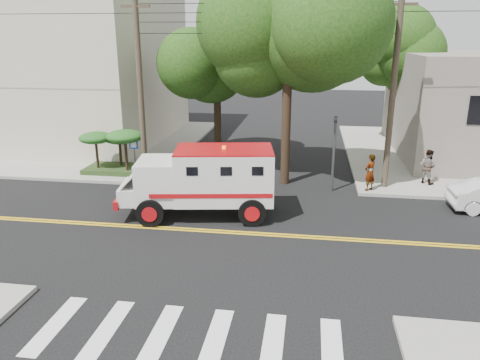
# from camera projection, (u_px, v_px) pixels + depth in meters

# --- Properties ---
(ground) EXTENTS (100.00, 100.00, 0.00)m
(ground) POSITION_uv_depth(u_px,v_px,m) (234.00, 233.00, 17.62)
(ground) COLOR black
(ground) RESTS_ON ground
(sidewalk_nw) EXTENTS (17.00, 17.00, 0.15)m
(sidewalk_nw) POSITION_uv_depth(u_px,v_px,m) (73.00, 142.00, 32.28)
(sidewalk_nw) COLOR gray
(sidewalk_nw) RESTS_ON ground
(building_left) EXTENTS (16.00, 14.00, 10.00)m
(building_left) POSITION_uv_depth(u_px,v_px,m) (49.00, 65.00, 32.49)
(building_left) COLOR beige
(building_left) RESTS_ON sidewalk_nw
(utility_pole_left) EXTENTS (0.28, 0.28, 9.00)m
(utility_pole_left) POSITION_uv_depth(u_px,v_px,m) (140.00, 91.00, 22.76)
(utility_pole_left) COLOR #382D23
(utility_pole_left) RESTS_ON ground
(utility_pole_right) EXTENTS (0.28, 0.28, 9.00)m
(utility_pole_right) POSITION_uv_depth(u_px,v_px,m) (393.00, 95.00, 21.24)
(utility_pole_right) COLOR #382D23
(utility_pole_right) RESTS_ON ground
(tree_main) EXTENTS (6.08, 5.70, 9.85)m
(tree_main) POSITION_uv_depth(u_px,v_px,m) (298.00, 33.00, 21.07)
(tree_main) COLOR black
(tree_main) RESTS_ON ground
(tree_left) EXTENTS (4.48, 4.20, 7.70)m
(tree_left) POSITION_uv_depth(u_px,v_px,m) (221.00, 60.00, 27.44)
(tree_left) COLOR black
(tree_left) RESTS_ON ground
(tree_right) EXTENTS (4.80, 4.50, 8.20)m
(tree_right) POSITION_uv_depth(u_px,v_px,m) (413.00, 52.00, 29.44)
(tree_right) COLOR black
(tree_right) RESTS_ON ground
(traffic_signal) EXTENTS (0.15, 0.18, 3.60)m
(traffic_signal) POSITION_uv_depth(u_px,v_px,m) (334.00, 145.00, 21.70)
(traffic_signal) COLOR #3F3F42
(traffic_signal) RESTS_ON ground
(accessibility_sign) EXTENTS (0.45, 0.10, 2.02)m
(accessibility_sign) POSITION_uv_depth(u_px,v_px,m) (134.00, 153.00, 23.93)
(accessibility_sign) COLOR #3F3F42
(accessibility_sign) RESTS_ON ground
(palm_planter) EXTENTS (3.52, 2.63, 2.36)m
(palm_planter) POSITION_uv_depth(u_px,v_px,m) (115.00, 145.00, 24.45)
(palm_planter) COLOR #1E3314
(palm_planter) RESTS_ON sidewalk_nw
(armored_truck) EXTENTS (6.48, 3.31, 2.82)m
(armored_truck) POSITION_uv_depth(u_px,v_px,m) (204.00, 178.00, 18.83)
(armored_truck) COLOR silver
(armored_truck) RESTS_ON ground
(pedestrian_a) EXTENTS (0.74, 0.74, 1.73)m
(pedestrian_a) POSITION_uv_depth(u_px,v_px,m) (370.00, 172.00, 21.72)
(pedestrian_a) COLOR gray
(pedestrian_a) RESTS_ON sidewalk_ne
(pedestrian_b) EXTENTS (1.04, 1.03, 1.69)m
(pedestrian_b) POSITION_uv_depth(u_px,v_px,m) (428.00, 166.00, 22.79)
(pedestrian_b) COLOR gray
(pedestrian_b) RESTS_ON sidewalk_ne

